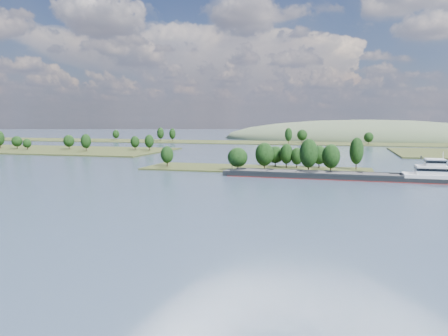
% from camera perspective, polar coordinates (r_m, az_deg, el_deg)
% --- Properties ---
extents(ground, '(1800.00, 1800.00, 0.00)m').
position_cam_1_polar(ground, '(136.52, -0.64, -2.97)').
color(ground, '#314055').
rests_on(ground, ground).
extents(tree_island, '(100.00, 30.99, 15.15)m').
position_cam_1_polar(tree_island, '(191.34, 6.34, 0.88)').
color(tree_island, '#2B3316').
rests_on(tree_island, ground).
extents(back_shoreline, '(900.00, 60.00, 15.48)m').
position_cam_1_polar(back_shoreline, '(410.90, 11.45, 3.26)').
color(back_shoreline, '#2B3316').
rests_on(back_shoreline, ground).
extents(hill_west, '(320.00, 160.00, 44.00)m').
position_cam_1_polar(hill_west, '(510.65, 17.78, 3.58)').
color(hill_west, '#435339').
rests_on(hill_west, ground).
extents(cargo_barge, '(84.46, 12.53, 11.39)m').
position_cam_1_polar(cargo_barge, '(169.50, 16.11, -0.90)').
color(cargo_barge, black).
rests_on(cargo_barge, ground).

